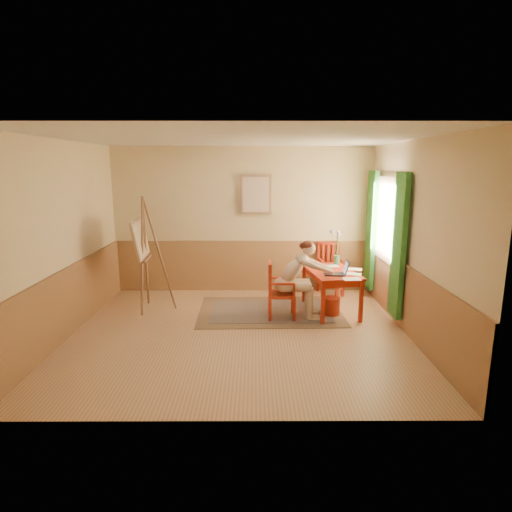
{
  "coord_description": "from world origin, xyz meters",
  "views": [
    {
      "loc": [
        0.23,
        -5.96,
        2.43
      ],
      "look_at": [
        0.25,
        0.55,
        1.05
      ],
      "focal_mm": 29.82,
      "sensor_mm": 36.0,
      "label": 1
    }
  ],
  "objects_px": {
    "chair_back": "(330,268)",
    "easel": "(143,243)",
    "figure": "(297,276)",
    "laptop": "(338,272)",
    "chair_left": "(279,290)",
    "table": "(331,276)"
  },
  "relations": [
    {
      "from": "chair_left",
      "to": "figure",
      "type": "xyz_separation_m",
      "value": [
        0.3,
        -0.01,
        0.24
      ]
    },
    {
      "from": "figure",
      "to": "easel",
      "type": "bearing_deg",
      "value": 169.87
    },
    {
      "from": "table",
      "to": "figure",
      "type": "distance_m",
      "value": 0.68
    },
    {
      "from": "chair_back",
      "to": "figure",
      "type": "xyz_separation_m",
      "value": [
        -0.77,
        -1.4,
        0.21
      ]
    },
    {
      "from": "chair_back",
      "to": "laptop",
      "type": "relative_size",
      "value": 2.54
    },
    {
      "from": "table",
      "to": "laptop",
      "type": "bearing_deg",
      "value": -77.94
    },
    {
      "from": "figure",
      "to": "easel",
      "type": "distance_m",
      "value": 2.65
    },
    {
      "from": "chair_left",
      "to": "laptop",
      "type": "height_order",
      "value": "laptop"
    },
    {
      "from": "laptop",
      "to": "easel",
      "type": "xyz_separation_m",
      "value": [
        -3.23,
        0.42,
        0.39
      ]
    },
    {
      "from": "table",
      "to": "figure",
      "type": "height_order",
      "value": "figure"
    },
    {
      "from": "chair_left",
      "to": "figure",
      "type": "height_order",
      "value": "figure"
    },
    {
      "from": "table",
      "to": "chair_left",
      "type": "xyz_separation_m",
      "value": [
        -0.89,
        -0.3,
        -0.16
      ]
    },
    {
      "from": "chair_left",
      "to": "laptop",
      "type": "xyz_separation_m",
      "value": [
        0.95,
        0.03,
        0.3
      ]
    },
    {
      "from": "table",
      "to": "laptop",
      "type": "relative_size",
      "value": 3.32
    },
    {
      "from": "laptop",
      "to": "chair_left",
      "type": "bearing_deg",
      "value": -178.33
    },
    {
      "from": "laptop",
      "to": "easel",
      "type": "distance_m",
      "value": 3.28
    },
    {
      "from": "chair_back",
      "to": "laptop",
      "type": "distance_m",
      "value": 1.39
    },
    {
      "from": "chair_back",
      "to": "easel",
      "type": "relative_size",
      "value": 0.51
    },
    {
      "from": "table",
      "to": "figure",
      "type": "relative_size",
      "value": 1.01
    },
    {
      "from": "easel",
      "to": "chair_back",
      "type": "bearing_deg",
      "value": 15.71
    },
    {
      "from": "chair_left",
      "to": "chair_back",
      "type": "height_order",
      "value": "chair_back"
    },
    {
      "from": "table",
      "to": "chair_back",
      "type": "bearing_deg",
      "value": 81.2
    }
  ]
}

